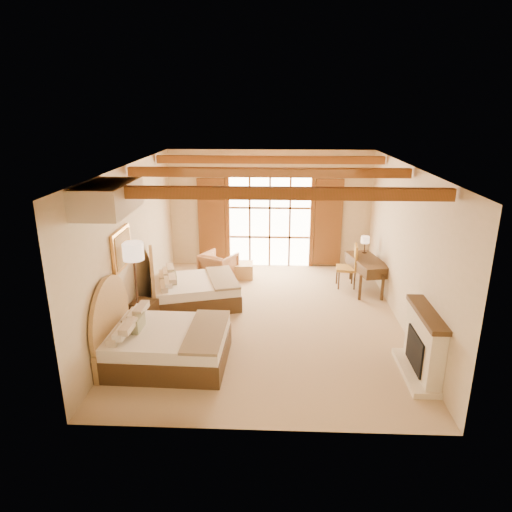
# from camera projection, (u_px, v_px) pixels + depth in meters

# --- Properties ---
(floor) EXTENTS (7.00, 7.00, 0.00)m
(floor) POSITION_uv_depth(u_px,v_px,m) (267.00, 319.00, 9.65)
(floor) COLOR tan
(floor) RESTS_ON ground
(wall_back) EXTENTS (5.50, 0.00, 5.50)m
(wall_back) POSITION_uv_depth(u_px,v_px,m) (270.00, 209.00, 12.47)
(wall_back) COLOR beige
(wall_back) RESTS_ON ground
(wall_left) EXTENTS (0.00, 7.00, 7.00)m
(wall_left) POSITION_uv_depth(u_px,v_px,m) (132.00, 245.00, 9.26)
(wall_left) COLOR beige
(wall_left) RESTS_ON ground
(wall_right) EXTENTS (0.00, 7.00, 7.00)m
(wall_right) POSITION_uv_depth(u_px,v_px,m) (406.00, 248.00, 9.04)
(wall_right) COLOR beige
(wall_right) RESTS_ON ground
(ceiling) EXTENTS (7.00, 7.00, 0.00)m
(ceiling) POSITION_uv_depth(u_px,v_px,m) (268.00, 166.00, 8.65)
(ceiling) COLOR #BC6E37
(ceiling) RESTS_ON ground
(ceiling_beams) EXTENTS (5.39, 4.60, 0.18)m
(ceiling_beams) POSITION_uv_depth(u_px,v_px,m) (268.00, 172.00, 8.69)
(ceiling_beams) COLOR brown
(ceiling_beams) RESTS_ON ceiling
(french_doors) EXTENTS (3.95, 0.08, 2.60)m
(french_doors) POSITION_uv_depth(u_px,v_px,m) (270.00, 222.00, 12.53)
(french_doors) COLOR white
(french_doors) RESTS_ON ground
(fireplace) EXTENTS (0.46, 1.40, 1.16)m
(fireplace) POSITION_uv_depth(u_px,v_px,m) (422.00, 347.00, 7.49)
(fireplace) COLOR #EDE6BF
(fireplace) RESTS_ON ground
(painting) EXTENTS (0.06, 0.95, 0.75)m
(painting) POSITION_uv_depth(u_px,v_px,m) (122.00, 249.00, 8.50)
(painting) COLOR #F2AF55
(painting) RESTS_ON wall_left
(canopy_valance) EXTENTS (0.70, 1.40, 0.45)m
(canopy_valance) POSITION_uv_depth(u_px,v_px,m) (108.00, 198.00, 6.93)
(canopy_valance) COLOR beige
(canopy_valance) RESTS_ON ceiling
(bed_near) EXTENTS (2.10, 1.62, 1.36)m
(bed_near) POSITION_uv_depth(u_px,v_px,m) (158.00, 341.00, 7.90)
(bed_near) COLOR #453119
(bed_near) RESTS_ON floor
(bed_far) EXTENTS (2.28, 1.91, 1.26)m
(bed_far) POSITION_uv_depth(u_px,v_px,m) (188.00, 288.00, 10.26)
(bed_far) COLOR #453119
(bed_far) RESTS_ON floor
(nightstand) EXTENTS (0.54, 0.54, 0.53)m
(nightstand) POSITION_uv_depth(u_px,v_px,m) (145.00, 313.00, 9.28)
(nightstand) COLOR #453119
(nightstand) RESTS_ON floor
(floor_lamp) EXTENTS (0.39, 0.39, 1.87)m
(floor_lamp) POSITION_uv_depth(u_px,v_px,m) (134.00, 257.00, 8.55)
(floor_lamp) COLOR #32221A
(floor_lamp) RESTS_ON floor
(armchair) EXTENTS (1.07, 1.08, 0.74)m
(armchair) POSITION_uv_depth(u_px,v_px,m) (219.00, 267.00, 11.69)
(armchair) COLOR #A86F45
(armchair) RESTS_ON floor
(ottoman) EXTENTS (0.55, 0.55, 0.38)m
(ottoman) POSITION_uv_depth(u_px,v_px,m) (243.00, 270.00, 11.96)
(ottoman) COLOR tan
(ottoman) RESTS_ON floor
(desk) EXTENTS (0.90, 1.53, 0.77)m
(desk) POSITION_uv_depth(u_px,v_px,m) (366.00, 273.00, 11.10)
(desk) COLOR #453119
(desk) RESTS_ON floor
(desk_chair) EXTENTS (0.53, 0.53, 1.09)m
(desk_chair) POSITION_uv_depth(u_px,v_px,m) (347.00, 274.00, 11.28)
(desk_chair) COLOR #B48D37
(desk_chair) RESTS_ON floor
(desk_lamp) EXTENTS (0.21, 0.21, 0.42)m
(desk_lamp) POSITION_uv_depth(u_px,v_px,m) (365.00, 240.00, 11.39)
(desk_lamp) COLOR #32221A
(desk_lamp) RESTS_ON desk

